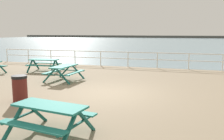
# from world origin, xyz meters

# --- Properties ---
(ground_plane) EXTENTS (30.00, 24.00, 0.20)m
(ground_plane) POSITION_xyz_m (0.00, 0.00, -0.10)
(ground_plane) COLOR gray
(sea_band) EXTENTS (142.00, 90.00, 0.01)m
(sea_band) POSITION_xyz_m (0.00, 52.75, 0.00)
(sea_band) COLOR gray
(sea_band) RESTS_ON ground
(distant_shoreline) EXTENTS (142.00, 6.00, 1.80)m
(distant_shoreline) POSITION_xyz_m (0.00, 95.75, 0.00)
(distant_shoreline) COLOR #4C4C47
(distant_shoreline) RESTS_ON ground
(seaward_railing) EXTENTS (23.07, 0.07, 1.08)m
(seaward_railing) POSITION_xyz_m (-0.00, 7.75, 0.76)
(seaward_railing) COLOR white
(seaward_railing) RESTS_ON ground
(picnic_table_mid_centre) EXTENTS (1.61, 1.86, 0.80)m
(picnic_table_mid_centre) POSITION_xyz_m (-3.05, 1.86, 0.58)
(picnic_table_mid_centre) COLOR #1E7A70
(picnic_table_mid_centre) RESTS_ON ground
(picnic_table_far_left) EXTENTS (2.00, 1.76, 0.80)m
(picnic_table_far_left) POSITION_xyz_m (-0.14, -4.37, 0.58)
(picnic_table_far_left) COLOR #1E7A70
(picnic_table_far_left) RESTS_ON ground
(picnic_table_seaward) EXTENTS (1.93, 1.68, 0.80)m
(picnic_table_seaward) POSITION_xyz_m (-5.69, 4.18, 0.58)
(picnic_table_seaward) COLOR #1E7A70
(picnic_table_seaward) RESTS_ON ground
(litter_bin) EXTENTS (0.55, 0.55, 0.95)m
(litter_bin) POSITION_xyz_m (-2.76, -2.05, 0.48)
(litter_bin) COLOR #591E19
(litter_bin) RESTS_ON ground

